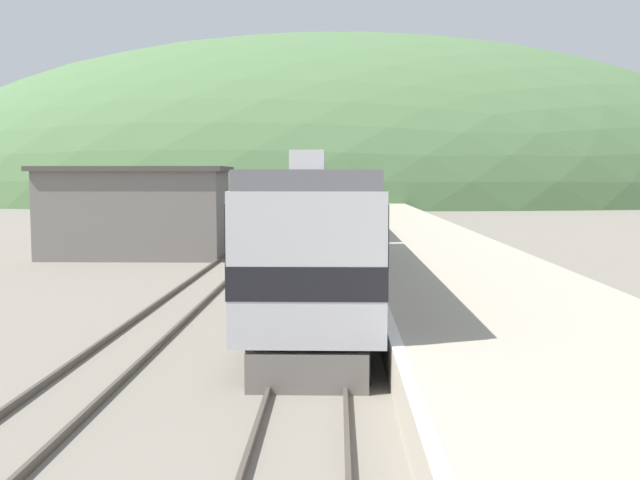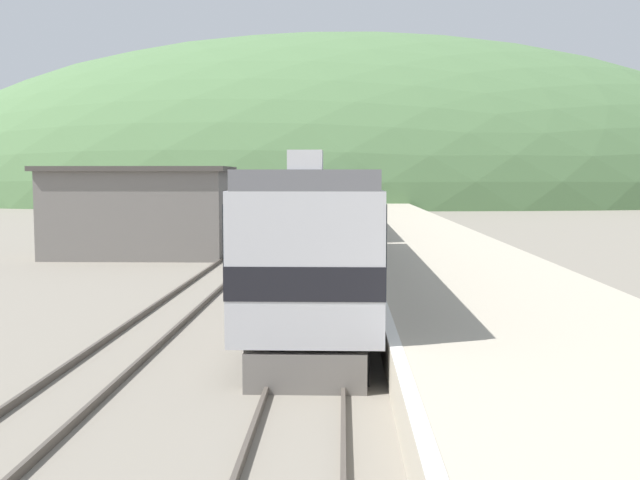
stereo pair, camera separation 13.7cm
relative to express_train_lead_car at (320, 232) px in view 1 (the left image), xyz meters
The scene contains 10 objects.
track_main 42.16m from the express_train_lead_car, 90.00° to the left, with size 1.52×180.00×0.16m.
track_siding 42.39m from the express_train_lead_car, 95.96° to the left, with size 1.52×180.00×0.16m.
platform 22.73m from the express_train_lead_car, 77.27° to the left, with size 6.83×140.00×0.93m.
distant_hills 95.10m from the express_train_lead_car, 90.00° to the left, with size 140.93×63.42×51.90m.
station_shed 16.40m from the express_train_lead_car, 125.70° to the left, with size 9.35×4.52×4.56m.
express_train_lead_car is the anchor object (origin of this frame).
carriage_second 22.01m from the express_train_lead_car, 90.00° to the left, with size 3.02×21.11×4.20m.
carriage_third 44.00m from the express_train_lead_car, 90.00° to the left, with size 3.02×21.11×4.20m.
carriage_fourth 65.99m from the express_train_lead_car, 90.00° to the left, with size 3.02×21.11×4.20m.
carriage_fifth 87.98m from the express_train_lead_car, 90.00° to the left, with size 3.02×21.11×4.20m.
Camera 1 is at (0.57, 4.17, 4.08)m, focal length 42.00 mm.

